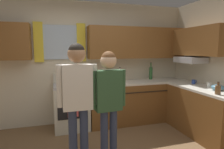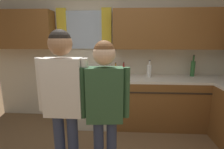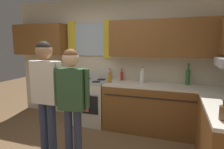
# 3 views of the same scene
# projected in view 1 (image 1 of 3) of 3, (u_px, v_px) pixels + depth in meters

# --- Properties ---
(back_wall_unit) EXTENTS (4.60, 0.42, 2.60)m
(back_wall_unit) POSITION_uv_depth(u_px,v_px,m) (87.00, 55.00, 4.12)
(back_wall_unit) COLOR beige
(back_wall_unit) RESTS_ON ground
(kitchen_counter_run) EXTENTS (2.26, 2.06, 0.90)m
(kitchen_counter_run) POSITION_uv_depth(u_px,v_px,m) (161.00, 105.00, 4.02)
(kitchen_counter_run) COLOR brown
(kitchen_counter_run) RESTS_ON ground
(stove_oven) EXTENTS (0.68, 0.67, 1.10)m
(stove_oven) POSITION_uv_depth(u_px,v_px,m) (71.00, 106.00, 3.89)
(stove_oven) COLOR beige
(stove_oven) RESTS_ON ground
(bottle_wine_green) EXTENTS (0.08, 0.08, 0.39)m
(bottle_wine_green) POSITION_uv_depth(u_px,v_px,m) (151.00, 73.00, 4.50)
(bottle_wine_green) COLOR #2D6633
(bottle_wine_green) RESTS_ON kitchen_counter_run
(bottle_sauce_red) EXTENTS (0.06, 0.06, 0.25)m
(bottle_sauce_red) POSITION_uv_depth(u_px,v_px,m) (97.00, 77.00, 4.20)
(bottle_sauce_red) COLOR red
(bottle_sauce_red) RESTS_ON kitchen_counter_run
(bottle_oil_amber) EXTENTS (0.06, 0.06, 0.29)m
(bottle_oil_amber) POSITION_uv_depth(u_px,v_px,m) (94.00, 79.00, 3.82)
(bottle_oil_amber) COLOR #B27223
(bottle_oil_amber) RESTS_ON kitchen_counter_run
(bottle_milk_white) EXTENTS (0.08, 0.08, 0.31)m
(bottle_milk_white) POSITION_uv_depth(u_px,v_px,m) (120.00, 76.00, 4.16)
(bottle_milk_white) COLOR white
(bottle_milk_white) RESTS_ON kitchen_counter_run
(bottle_squat_brown) EXTENTS (0.08, 0.08, 0.21)m
(bottle_squat_brown) POSITION_uv_depth(u_px,v_px,m) (218.00, 90.00, 2.99)
(bottle_squat_brown) COLOR brown
(bottle_squat_brown) RESTS_ON kitchen_counter_run
(mug_cobalt_blue) EXTENTS (0.11, 0.07, 0.08)m
(mug_cobalt_blue) POSITION_uv_depth(u_px,v_px,m) (194.00, 82.00, 3.91)
(mug_cobalt_blue) COLOR #2D479E
(mug_cobalt_blue) RESTS_ON kitchen_counter_run
(mug_ceramic_white) EXTENTS (0.13, 0.08, 0.09)m
(mug_ceramic_white) POSITION_uv_depth(u_px,v_px,m) (209.00, 85.00, 3.53)
(mug_ceramic_white) COLOR white
(mug_ceramic_white) RESTS_ON kitchen_counter_run
(mixing_bowl) EXTENTS (0.22, 0.22, 0.10)m
(mixing_bowl) POSITION_uv_depth(u_px,v_px,m) (218.00, 88.00, 3.29)
(mixing_bowl) COLOR teal
(mixing_bowl) RESTS_ON kitchen_counter_run
(adult_left) EXTENTS (0.52, 0.23, 1.68)m
(adult_left) POSITION_uv_depth(u_px,v_px,m) (78.00, 92.00, 2.47)
(adult_left) COLOR #2D3856
(adult_left) RESTS_ON ground
(adult_in_plaid) EXTENTS (0.49, 0.21, 1.58)m
(adult_in_plaid) POSITION_uv_depth(u_px,v_px,m) (109.00, 95.00, 2.59)
(adult_in_plaid) COLOR #2D3856
(adult_in_plaid) RESTS_ON ground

